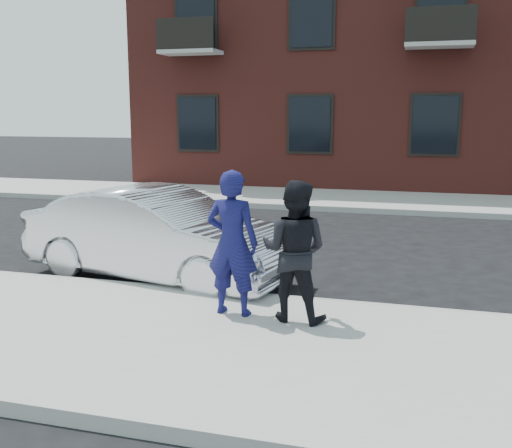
% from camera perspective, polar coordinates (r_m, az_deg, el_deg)
% --- Properties ---
extents(ground, '(100.00, 100.00, 0.00)m').
position_cam_1_polar(ground, '(6.50, 15.76, -13.16)').
color(ground, black).
rests_on(ground, ground).
extents(near_sidewalk, '(50.00, 3.50, 0.15)m').
position_cam_1_polar(near_sidewalk, '(6.24, 15.78, -13.44)').
color(near_sidewalk, '#999691').
rests_on(near_sidewalk, ground).
extents(near_curb, '(50.00, 0.10, 0.15)m').
position_cam_1_polar(near_curb, '(7.92, 15.86, -8.21)').
color(near_curb, '#999691').
rests_on(near_curb, ground).
extents(far_sidewalk, '(50.00, 3.50, 0.15)m').
position_cam_1_polar(far_sidewalk, '(17.39, 16.01, 1.93)').
color(far_sidewalk, '#999691').
rests_on(far_sidewalk, ground).
extents(far_curb, '(50.00, 0.10, 0.15)m').
position_cam_1_polar(far_curb, '(15.61, 16.00, 0.98)').
color(far_curb, '#999691').
rests_on(far_curb, ground).
extents(apartment_building, '(24.30, 10.30, 12.30)m').
position_cam_1_polar(apartment_building, '(24.32, 21.78, 18.35)').
color(apartment_building, maroon).
rests_on(apartment_building, ground).
extents(silver_sedan, '(4.54, 2.35, 1.43)m').
position_cam_1_polar(silver_sedan, '(9.33, -9.31, -1.04)').
color(silver_sedan, silver).
rests_on(silver_sedan, ground).
extents(man_hoodie, '(0.66, 0.51, 1.76)m').
position_cam_1_polar(man_hoodie, '(7.17, -2.28, -1.82)').
color(man_hoodie, navy).
rests_on(man_hoodie, near_sidewalk).
extents(man_peacoat, '(0.86, 0.69, 1.66)m').
position_cam_1_polar(man_peacoat, '(7.00, 3.67, -2.57)').
color(man_peacoat, black).
rests_on(man_peacoat, near_sidewalk).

